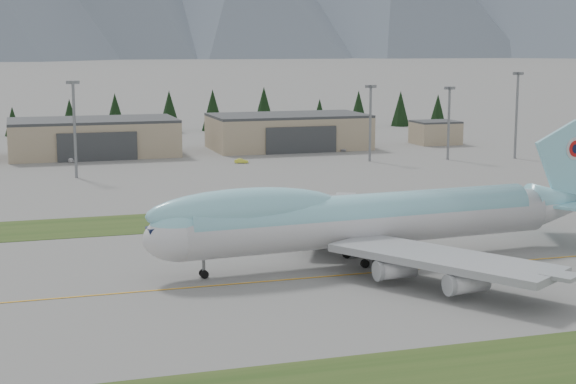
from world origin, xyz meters
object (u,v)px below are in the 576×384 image
object	(u,v)px
hangar_center	(93,137)
service_vehicle_a	(71,162)
boeing_747_freighter	(367,218)
service_vehicle_b	(241,163)
hangar_right	(288,131)
service_vehicle_c	(341,151)

from	to	relation	value
hangar_center	service_vehicle_a	world-z (taller)	hangar_center
boeing_747_freighter	service_vehicle_b	distance (m)	114.66
hangar_center	hangar_right	world-z (taller)	same
service_vehicle_b	boeing_747_freighter	bearing A→B (deg)	-168.32
service_vehicle_b	service_vehicle_c	bearing A→B (deg)	-46.91
hangar_right	service_vehicle_a	xyz separation A→B (m)	(-67.53, -13.23, -5.39)
hangar_center	service_vehicle_b	bearing A→B (deg)	-38.40
hangar_right	service_vehicle_b	size ratio (longest dim) A/B	12.53
hangar_right	boeing_747_freighter	bearing A→B (deg)	-102.70
hangar_center	service_vehicle_a	bearing A→B (deg)	-119.64
hangar_center	service_vehicle_c	size ratio (longest dim) A/B	10.99
service_vehicle_c	hangar_center	bearing A→B (deg)	165.41
service_vehicle_b	service_vehicle_a	bearing A→B (deg)	86.50
hangar_center	hangar_right	size ratio (longest dim) A/B	1.00
hangar_right	service_vehicle_c	xyz separation A→B (m)	(13.39, -11.47, -5.39)
boeing_747_freighter	hangar_center	bearing A→B (deg)	96.87
hangar_right	service_vehicle_c	world-z (taller)	hangar_right
hangar_center	service_vehicle_c	world-z (taller)	hangar_center
boeing_747_freighter	hangar_center	xyz separation A→B (m)	(-27.65, 143.60, -1.29)
boeing_747_freighter	hangar_center	distance (m)	146.24
service_vehicle_b	hangar_center	bearing A→B (deg)	68.11
service_vehicle_b	service_vehicle_c	xyz separation A→B (m)	(36.12, 18.07, 0.00)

